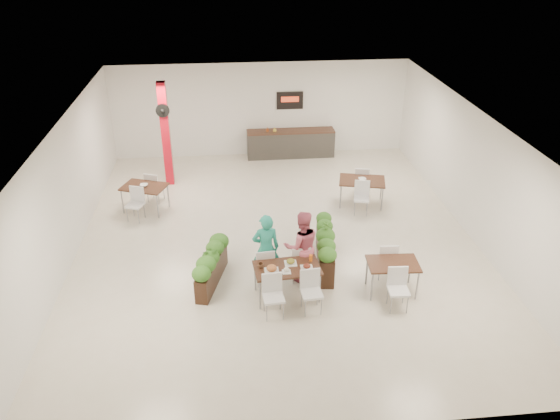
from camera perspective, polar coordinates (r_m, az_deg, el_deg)
The scene contains 12 objects.
ground at distance 14.04m, azimuth -0.27°, elevation -3.16°, with size 12.00×12.00×0.00m, color beige.
room_shell at distance 13.12m, azimuth -0.29°, elevation 4.39°, with size 10.10×12.10×3.22m.
red_column at distance 16.84m, azimuth -11.86°, elevation 7.84°, with size 0.40×0.41×3.20m.
service_counter at distance 19.00m, azimuth 1.11°, elevation 7.03°, with size 3.00×0.64×2.20m.
main_table at distance 11.69m, azimuth 0.70°, elevation -6.49°, with size 1.46×1.72×0.92m.
diner_man at distance 12.09m, azimuth -1.48°, elevation -4.05°, with size 0.61×0.40×1.68m, color teal.
diner_woman at distance 12.16m, azimuth 2.29°, elevation -3.81°, with size 0.83×0.64×1.70m, color #D15D74.
planter_left at distance 12.29m, azimuth -7.20°, elevation -5.62°, with size 0.77×1.74×0.93m.
planter_right at distance 12.87m, azimuth 4.74°, elevation -3.68°, with size 0.63×2.15×1.14m.
side_table_a at distance 15.67m, azimuth -13.97°, elevation 2.05°, with size 1.40×1.66×0.92m.
side_table_b at distance 15.74m, azimuth 8.55°, elevation 2.74°, with size 1.44×1.67×0.92m.
side_table_c at distance 12.09m, azimuth 11.69°, elevation -5.97°, with size 1.13×1.64×0.92m.
Camera 1 is at (-1.13, -11.99, 7.21)m, focal length 35.00 mm.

